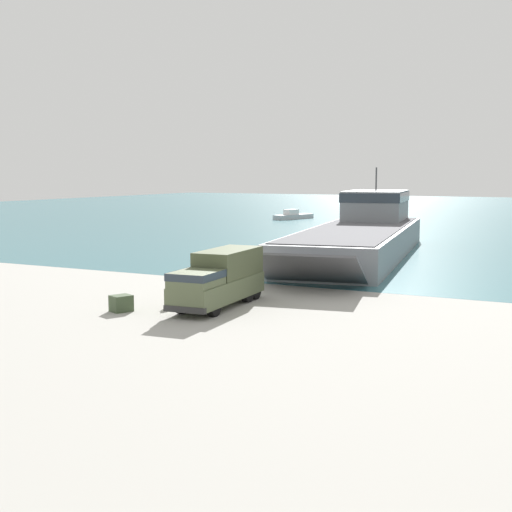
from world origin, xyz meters
TOP-DOWN VIEW (x-y plane):
  - ground_plane at (0.00, 0.00)m, footprint 240.00×240.00m
  - water_surface at (0.00, 93.77)m, footprint 240.00×180.00m
  - landing_craft at (-0.18, 23.83)m, footprint 13.77×38.38m
  - military_truck at (1.19, -4.71)m, footprint 2.95×8.20m
  - soldier_on_ramp at (-1.43, -5.14)m, footprint 0.50×0.38m
  - moored_boat_a at (-25.68, 65.23)m, footprint 4.14×7.92m
  - mooring_bollard at (-4.35, 2.66)m, footprint 0.30×0.30m
  - cargo_crate at (-2.80, -8.39)m, footprint 1.23×1.32m

SIDE VIEW (x-z plane):
  - ground_plane at x=0.00m, z-range 0.00..0.00m
  - water_surface at x=0.00m, z-range 0.00..0.01m
  - cargo_crate at x=-2.80m, z-range 0.00..0.89m
  - mooring_bollard at x=-4.35m, z-range 0.04..0.86m
  - moored_boat_a at x=-25.68m, z-range -0.26..1.31m
  - soldier_on_ramp at x=-1.43m, z-range 0.14..1.90m
  - military_truck at x=1.19m, z-range 0.02..3.12m
  - landing_craft at x=-0.18m, z-range -2.00..5.96m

